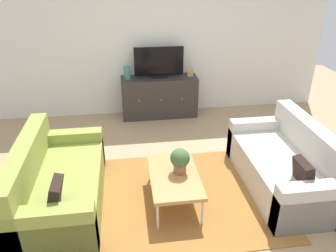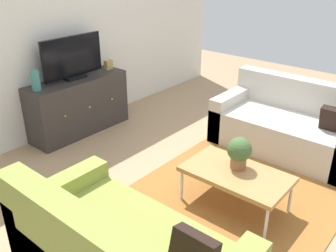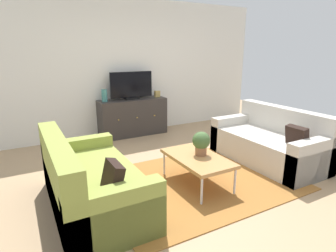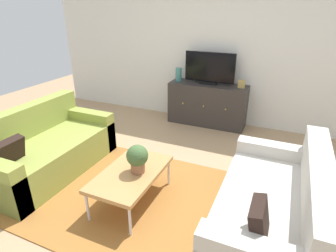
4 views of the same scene
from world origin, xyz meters
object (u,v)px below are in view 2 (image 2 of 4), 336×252
couch_right_side (290,127)px  glass_vase (36,81)px  coffee_table (236,175)px  tv_console (79,106)px  mantel_clock (108,65)px  potted_plant (239,152)px  flat_screen_tv (73,58)px

couch_right_side → glass_vase: size_ratio=7.22×
couch_right_side → coffee_table: size_ratio=1.77×
coffee_table → tv_console: size_ratio=0.71×
glass_vase → mantel_clock: size_ratio=1.83×
couch_right_side → mantel_clock: 2.56m
couch_right_side → coffee_table: couch_right_side is taller
mantel_clock → couch_right_side: bearing=-71.3°
coffee_table → potted_plant: bearing=21.8°
flat_screen_tv → mantel_clock: (0.57, -0.02, -0.21)m
flat_screen_tv → tv_console: bearing=-90.0°
potted_plant → flat_screen_tv: size_ratio=0.36×
tv_console → glass_vase: (-0.57, 0.00, 0.49)m
coffee_table → glass_vase: (-0.45, 2.48, 0.51)m
couch_right_side → glass_vase: 3.12m
coffee_table → potted_plant: potted_plant is taller
flat_screen_tv → mantel_clock: bearing=-2.0°
flat_screen_tv → mantel_clock: size_ratio=6.73×
tv_console → mantel_clock: mantel_clock is taller
potted_plant → coffee_table: bearing=-158.2°
couch_right_side → tv_console: couch_right_side is taller
tv_console → potted_plant: bearing=-90.9°
potted_plant → flat_screen_tv: (0.04, 2.47, 0.46)m
tv_console → flat_screen_tv: 0.64m
mantel_clock → glass_vase: bearing=180.0°
flat_screen_tv → glass_vase: 0.59m
couch_right_side → potted_plant: (-1.41, -0.08, 0.28)m
potted_plant → glass_vase: 2.53m
couch_right_side → tv_console: 2.74m
glass_vase → mantel_clock: 1.13m
couch_right_side → coffee_table: bearing=-175.9°
tv_console → flat_screen_tv: size_ratio=1.57×
couch_right_side → glass_vase: bearing=129.2°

